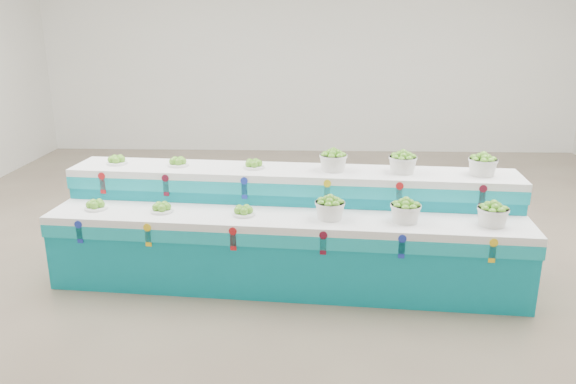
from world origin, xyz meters
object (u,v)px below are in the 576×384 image
object	(u,v)px
plate_upper_mid	(178,161)
basket_upper_right	(483,165)
basket_lower_left	(330,208)
display_stand	(288,228)

from	to	relation	value
plate_upper_mid	basket_upper_right	xyz separation A→B (m)	(2.95, -0.24, 0.05)
basket_lower_left	display_stand	bearing A→B (deg)	141.63
display_stand	basket_upper_right	bearing A→B (deg)	8.56
basket_lower_left	plate_upper_mid	size ratio (longest dim) A/B	1.24
plate_upper_mid	basket_upper_right	bearing A→B (deg)	-4.69
basket_lower_left	basket_upper_right	bearing A→B (deg)	16.56
display_stand	plate_upper_mid	xyz separation A→B (m)	(-1.12, 0.37, 0.56)
display_stand	plate_upper_mid	distance (m)	1.30
display_stand	basket_lower_left	bearing A→B (deg)	-33.69
display_stand	basket_lower_left	xyz separation A→B (m)	(0.39, -0.31, 0.31)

